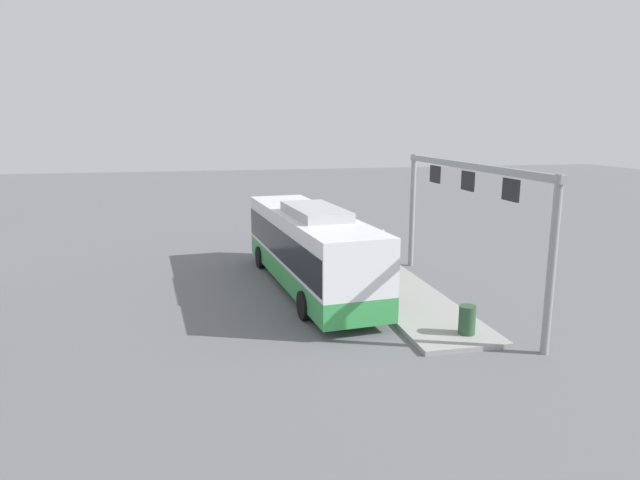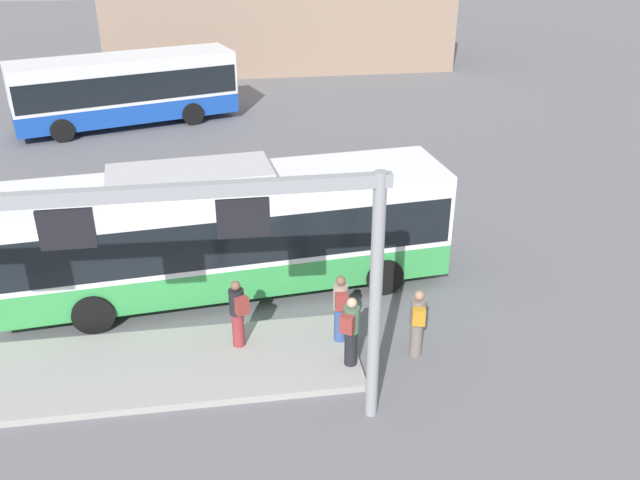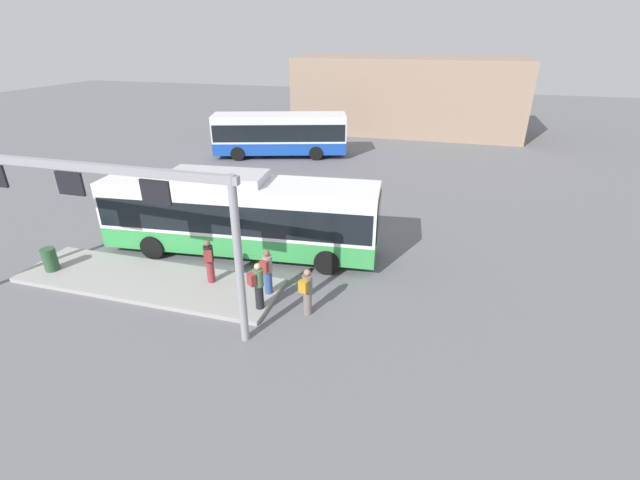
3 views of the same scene
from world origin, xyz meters
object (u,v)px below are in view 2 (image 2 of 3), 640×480
object	(u,v)px
person_boarding	(417,322)
person_waiting_near	(341,307)
bus_main	(228,227)
bus_background_left	(125,86)
person_waiting_far	(238,312)
person_waiting_mid	(351,330)

from	to	relation	value
person_boarding	person_waiting_near	distance (m)	1.74
bus_main	bus_background_left	bearing A→B (deg)	99.18
person_boarding	bus_main	bearing A→B (deg)	60.49
bus_background_left	person_boarding	world-z (taller)	bus_background_left
bus_main	person_waiting_far	size ratio (longest dim) A/B	6.87
bus_background_left	person_waiting_far	size ratio (longest dim) A/B	5.99
person_boarding	bus_background_left	bearing A→B (deg)	35.54
person_waiting_mid	person_waiting_near	bearing A→B (deg)	35.33
person_waiting_near	person_waiting_far	bearing A→B (deg)	91.18
person_boarding	person_waiting_mid	size ratio (longest dim) A/B	1.00
bus_background_left	person_boarding	distance (m)	20.76
person_waiting_near	bus_main	bearing A→B (deg)	43.08
bus_background_left	person_waiting_far	world-z (taller)	bus_background_left
bus_main	person_waiting_near	bearing A→B (deg)	-57.13
person_boarding	person_waiting_mid	distance (m)	1.61
bus_main	person_boarding	xyz separation A→B (m)	(4.01, -3.63, -0.92)
person_boarding	person_waiting_mid	bearing A→B (deg)	114.18
bus_background_left	person_waiting_mid	distance (m)	20.50
bus_main	person_waiting_far	bearing A→B (deg)	-93.84
person_waiting_mid	bus_main	bearing A→B (deg)	63.81
person_waiting_near	person_waiting_mid	distance (m)	0.94
bus_main	person_waiting_mid	distance (m)	4.70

